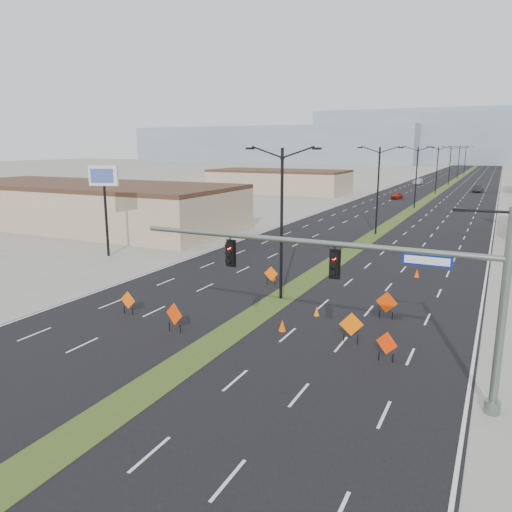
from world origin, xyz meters
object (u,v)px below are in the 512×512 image
at_px(signal_mast, 378,280).
at_px(streetlight_4, 450,164).
at_px(construction_sign_2, 271,274).
at_px(construction_sign_4, 387,303).
at_px(car_far, 418,182).
at_px(cone_2, 417,273).
at_px(pole_sign_west, 104,183).
at_px(cone_0, 282,325).
at_px(cone_3, 274,277).
at_px(construction_sign_5, 387,344).
at_px(construction_sign_3, 351,325).
at_px(streetlight_5, 459,162).
at_px(streetlight_0, 282,219).
at_px(cone_1, 317,312).
at_px(streetlight_3, 437,169).
at_px(car_mid, 478,189).
at_px(car_left, 397,196).
at_px(streetlight_6, 465,159).
at_px(streetlight_2, 416,175).
at_px(construction_sign_1, 174,315).
at_px(construction_sign_0, 128,301).
at_px(streetlight_1, 378,188).

height_order(signal_mast, streetlight_4, streetlight_4).
distance_m(signal_mast, construction_sign_2, 17.06).
bearing_deg(construction_sign_4, car_far, 103.31).
height_order(cone_2, pole_sign_west, pole_sign_west).
distance_m(construction_sign_2, cone_0, 9.49).
bearing_deg(cone_3, construction_sign_5, -45.50).
bearing_deg(construction_sign_3, car_far, 76.44).
bearing_deg(construction_sign_2, signal_mast, -54.42).
bearing_deg(pole_sign_west, cone_0, -43.18).
relative_size(streetlight_5, construction_sign_4, 5.81).
bearing_deg(pole_sign_west, construction_sign_3, -39.81).
height_order(streetlight_0, cone_1, streetlight_0).
xyz_separation_m(streetlight_3, streetlight_4, (0.00, 28.00, 0.00)).
xyz_separation_m(car_mid, cone_0, (-5.56, -98.51, -0.43)).
xyz_separation_m(streetlight_0, car_mid, (8.05, 92.96, -4.64)).
bearing_deg(signal_mast, car_left, 99.95).
height_order(streetlight_3, streetlight_4, same).
height_order(streetlight_6, car_left, streetlight_6).
bearing_deg(pole_sign_west, construction_sign_4, -30.53).
distance_m(streetlight_4, car_mid, 21.19).
relative_size(car_far, construction_sign_5, 3.25).
bearing_deg(construction_sign_2, cone_2, 33.04).
relative_size(car_mid, construction_sign_2, 3.32).
height_order(streetlight_2, cone_2, streetlight_2).
distance_m(signal_mast, construction_sign_5, 4.88).
height_order(construction_sign_3, cone_2, construction_sign_3).
distance_m(streetlight_4, streetlight_6, 56.00).
xyz_separation_m(construction_sign_4, cone_0, (-4.78, -4.48, -0.68)).
height_order(construction_sign_3, cone_3, construction_sign_3).
distance_m(streetlight_4, construction_sign_3, 117.84).
height_order(streetlight_2, streetlight_5, same).
bearing_deg(pole_sign_west, streetlight_2, 51.17).
bearing_deg(car_far, cone_0, -79.77).
height_order(streetlight_5, construction_sign_1, streetlight_5).
distance_m(streetlight_5, construction_sign_5, 147.40).
relative_size(streetlight_3, cone_3, 16.82).
bearing_deg(streetlight_6, streetlight_5, -90.00).
relative_size(streetlight_2, pole_sign_west, 1.20).
bearing_deg(signal_mast, streetlight_6, 92.75).
relative_size(construction_sign_5, cone_1, 2.65).
bearing_deg(car_left, cone_3, -80.57).
distance_m(signal_mast, construction_sign_0, 16.43).
bearing_deg(construction_sign_1, signal_mast, 5.37).
bearing_deg(construction_sign_3, car_left, 78.51).
bearing_deg(streetlight_1, car_left, 97.44).
relative_size(construction_sign_4, cone_2, 2.55).
bearing_deg(streetlight_1, construction_sign_5, -76.34).
distance_m(construction_sign_1, cone_0, 6.01).
distance_m(car_mid, construction_sign_3, 98.56).
bearing_deg(streetlight_6, streetlight_3, -90.00).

